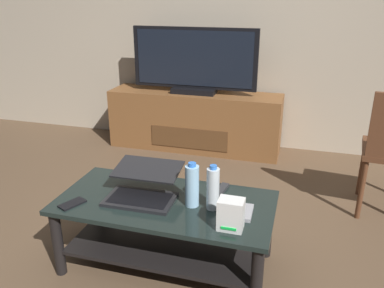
{
  "coord_description": "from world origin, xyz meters",
  "views": [
    {
      "loc": [
        0.66,
        -1.76,
        1.49
      ],
      "look_at": [
        -0.01,
        0.54,
        0.57
      ],
      "focal_mm": 36.94,
      "sensor_mm": 36.0,
      "label": 1
    }
  ],
  "objects": [
    {
      "name": "laptop",
      "position": [
        -0.15,
        0.05,
        0.48
      ],
      "size": [
        0.38,
        0.38,
        0.16
      ],
      "color": "black",
      "rests_on": "coffee_table"
    },
    {
      "name": "coffee_table",
      "position": [
        -0.01,
        0.04,
        0.29
      ],
      "size": [
        1.19,
        0.58,
        0.42
      ],
      "color": "black",
      "rests_on": "ground"
    },
    {
      "name": "water_bottle_near",
      "position": [
        0.26,
        0.03,
        0.54
      ],
      "size": [
        0.07,
        0.07,
        0.25
      ],
      "color": "silver",
      "rests_on": "coffee_table"
    },
    {
      "name": "tv_remote",
      "position": [
        0.45,
        0.02,
        0.43
      ],
      "size": [
        0.05,
        0.16,
        0.02
      ],
      "primitive_type": "cube",
      "rotation": [
        0.0,
        0.0,
        0.03
      ],
      "color": "#99999E",
      "rests_on": "coffee_table"
    },
    {
      "name": "ground_plane",
      "position": [
        0.0,
        0.0,
        0.0
      ],
      "size": [
        7.68,
        7.68,
        0.0
      ],
      "primitive_type": "plane",
      "color": "brown"
    },
    {
      "name": "television",
      "position": [
        -0.36,
        1.85,
        0.87
      ],
      "size": [
        1.2,
        0.2,
        0.62
      ],
      "color": "black",
      "rests_on": "media_cabinet"
    },
    {
      "name": "cell_phone",
      "position": [
        -0.48,
        -0.14,
        0.42
      ],
      "size": [
        0.12,
        0.16,
        0.01
      ],
      "primitive_type": "cube",
      "rotation": [
        0.0,
        0.0,
        -0.44
      ],
      "color": "black",
      "rests_on": "coffee_table"
    },
    {
      "name": "router_box",
      "position": [
        0.38,
        -0.13,
        0.5
      ],
      "size": [
        0.12,
        0.1,
        0.16
      ],
      "color": "white",
      "rests_on": "coffee_table"
    },
    {
      "name": "water_bottle_far",
      "position": [
        0.14,
        0.04,
        0.54
      ],
      "size": [
        0.07,
        0.07,
        0.25
      ],
      "color": "#99C6E5",
      "rests_on": "coffee_table"
    },
    {
      "name": "soundbar_remote",
      "position": [
        0.26,
        0.23,
        0.43
      ],
      "size": [
        0.07,
        0.16,
        0.02
      ],
      "primitive_type": "cube",
      "rotation": [
        0.0,
        0.0,
        -0.15
      ],
      "color": "#2D2D30",
      "rests_on": "coffee_table"
    },
    {
      "name": "media_cabinet",
      "position": [
        -0.36,
        1.87,
        0.29
      ],
      "size": [
        1.69,
        0.41,
        0.58
      ],
      "color": "brown",
      "rests_on": "ground"
    },
    {
      "name": "back_wall",
      "position": [
        0.0,
        2.19,
        1.4
      ],
      "size": [
        6.4,
        0.12,
        2.8
      ],
      "primitive_type": "cube",
      "color": "#B2A38C",
      "rests_on": "ground"
    }
  ]
}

